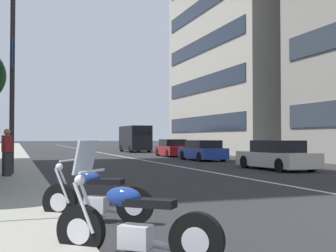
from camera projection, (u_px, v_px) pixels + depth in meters
name	position (u px, v px, depth m)	size (l,w,h in m)	color
lane_centre_stripe	(107.00, 154.00, 40.41)	(110.00, 0.16, 0.01)	silver
motorcycle_under_tarp	(133.00, 225.00, 5.29)	(1.50, 1.77, 1.49)	black
motorcycle_mid_row	(95.00, 198.00, 7.77)	(1.33, 1.81, 1.11)	black
car_lead_in_lane	(277.00, 156.00, 20.58)	(4.46, 2.04, 1.39)	beige
car_mid_block_traffic	(202.00, 151.00, 28.88)	(4.26, 1.92, 1.35)	navy
car_following_behind	(172.00, 148.00, 34.89)	(4.31, 1.95, 1.39)	maroon
delivery_van_ahead	(135.00, 138.00, 45.72)	(5.59, 2.22, 2.74)	black
street_lamp_with_banners	(20.00, 45.00, 16.60)	(1.26, 2.03, 8.32)	#232326
pedestrian_on_plaza	(7.00, 152.00, 15.40)	(0.47, 0.38, 1.68)	#2D2D33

